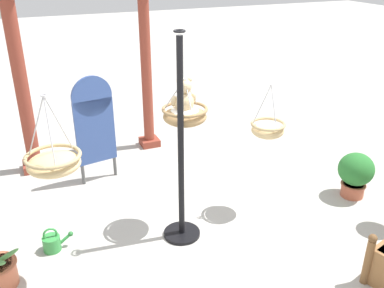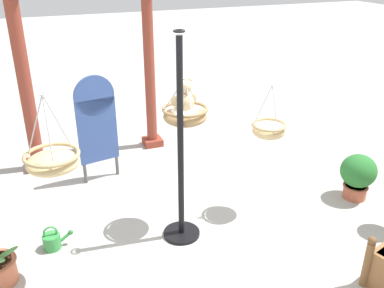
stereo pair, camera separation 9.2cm
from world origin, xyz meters
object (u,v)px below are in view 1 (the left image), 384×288
(teddy_bear, at_px, (184,98))
(display_sign_board, at_px, (94,121))
(greenhouse_pillar_left, at_px, (22,87))
(hanging_basket_left_high, at_px, (54,162))
(greenhouse_pillar_right, at_px, (146,71))
(watering_can, at_px, (53,242))
(hanging_basket_right_low, at_px, (268,129))
(display_pole_central, at_px, (181,180))
(hanging_basket_with_teddy, at_px, (185,115))
(potted_plant_flowering_red, at_px, (356,173))

(teddy_bear, xyz_separation_m, display_sign_board, (-0.78, 1.48, -0.69))
(greenhouse_pillar_left, bearing_deg, hanging_basket_left_high, -86.73)
(greenhouse_pillar_right, xyz_separation_m, watering_can, (-1.90, -2.33, -1.23))
(hanging_basket_right_low, relative_size, watering_can, 1.94)
(display_pole_central, relative_size, watering_can, 6.97)
(hanging_basket_left_high, bearing_deg, greenhouse_pillar_left, 93.27)
(hanging_basket_with_teddy, distance_m, watering_can, 2.10)
(hanging_basket_with_teddy, relative_size, greenhouse_pillar_left, 0.19)
(display_pole_central, height_order, greenhouse_pillar_right, greenhouse_pillar_right)
(teddy_bear, height_order, potted_plant_flowering_red, teddy_bear)
(hanging_basket_with_teddy, distance_m, hanging_basket_left_high, 1.58)
(display_pole_central, distance_m, teddy_bear, 0.93)
(display_pole_central, xyz_separation_m, greenhouse_pillar_right, (0.43, 2.64, 0.58))
(hanging_basket_with_teddy, relative_size, watering_can, 1.55)
(hanging_basket_with_teddy, bearing_deg, greenhouse_pillar_right, 83.33)
(potted_plant_flowering_red, bearing_deg, greenhouse_pillar_right, 127.63)
(hanging_basket_left_high, bearing_deg, greenhouse_pillar_right, 58.27)
(hanging_basket_left_high, bearing_deg, hanging_basket_with_teddy, 18.00)
(hanging_basket_left_high, bearing_deg, teddy_bear, 18.75)
(greenhouse_pillar_left, distance_m, potted_plant_flowering_red, 4.89)
(greenhouse_pillar_right, bearing_deg, hanging_basket_with_teddy, -96.67)
(hanging_basket_left_high, bearing_deg, display_sign_board, 70.20)
(hanging_basket_with_teddy, xyz_separation_m, potted_plant_flowering_red, (2.38, -0.34, -1.08))
(watering_can, bearing_deg, greenhouse_pillar_right, 50.79)
(hanging_basket_with_teddy, height_order, hanging_basket_left_high, hanging_basket_left_high)
(display_pole_central, bearing_deg, hanging_basket_right_low, 6.42)
(display_pole_central, relative_size, hanging_basket_left_high, 3.23)
(teddy_bear, height_order, greenhouse_pillar_right, greenhouse_pillar_right)
(hanging_basket_with_teddy, relative_size, greenhouse_pillar_right, 0.20)
(display_sign_board, bearing_deg, display_pole_central, -70.12)
(display_pole_central, distance_m, greenhouse_pillar_right, 2.74)
(hanging_basket_right_low, bearing_deg, greenhouse_pillar_right, 107.16)
(display_sign_board, height_order, watering_can, display_sign_board)
(hanging_basket_right_low, relative_size, display_sign_board, 0.42)
(greenhouse_pillar_right, distance_m, potted_plant_flowering_red, 3.58)
(hanging_basket_left_high, distance_m, greenhouse_pillar_right, 3.38)
(greenhouse_pillar_left, bearing_deg, hanging_basket_with_teddy, -53.36)
(hanging_basket_right_low, bearing_deg, potted_plant_flowering_red, -9.70)
(teddy_bear, relative_size, hanging_basket_left_high, 0.57)
(display_sign_board, bearing_deg, teddy_bear, -62.10)
(hanging_basket_left_high, relative_size, display_sign_board, 0.47)
(hanging_basket_right_low, height_order, display_sign_board, hanging_basket_right_low)
(hanging_basket_right_low, distance_m, greenhouse_pillar_left, 3.58)
(display_pole_central, height_order, hanging_basket_with_teddy, display_pole_central)
(teddy_bear, bearing_deg, greenhouse_pillar_left, 126.91)
(greenhouse_pillar_left, distance_m, watering_can, 2.50)
(hanging_basket_left_high, xyz_separation_m, watering_can, (-0.12, 0.55, -1.27))
(greenhouse_pillar_left, xyz_separation_m, display_sign_board, (0.87, -0.72, -0.40))
(hanging_basket_with_teddy, bearing_deg, potted_plant_flowering_red, -8.17)
(greenhouse_pillar_right, relative_size, watering_can, 7.92)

